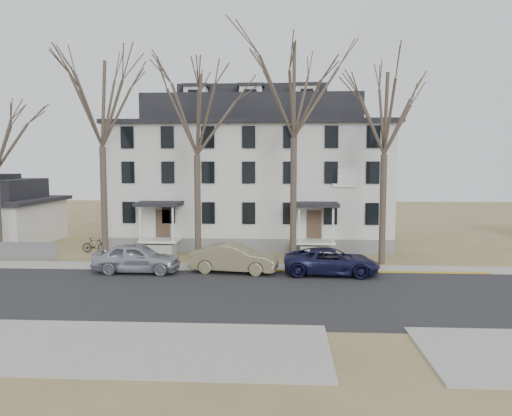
# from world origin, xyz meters

# --- Properties ---
(ground) EXTENTS (120.00, 120.00, 0.00)m
(ground) POSITION_xyz_m (0.00, 0.00, 0.00)
(ground) COLOR olive
(ground) RESTS_ON ground
(main_road) EXTENTS (120.00, 10.00, 0.04)m
(main_road) POSITION_xyz_m (0.00, 2.00, 0.00)
(main_road) COLOR #27272A
(main_road) RESTS_ON ground
(far_sidewalk) EXTENTS (120.00, 2.00, 0.08)m
(far_sidewalk) POSITION_xyz_m (0.00, 8.00, 0.00)
(far_sidewalk) COLOR #A09F97
(far_sidewalk) RESTS_ON ground
(near_sidewalk_left) EXTENTS (20.00, 5.00, 0.08)m
(near_sidewalk_left) POSITION_xyz_m (-8.00, -5.00, 0.00)
(near_sidewalk_left) COLOR #A09F97
(near_sidewalk_left) RESTS_ON ground
(yellow_curb) EXTENTS (14.00, 0.25, 0.06)m
(yellow_curb) POSITION_xyz_m (5.00, 7.10, 0.00)
(yellow_curb) COLOR gold
(yellow_curb) RESTS_ON ground
(boarding_house) EXTENTS (20.80, 12.36, 12.05)m
(boarding_house) POSITION_xyz_m (-2.00, 17.95, 5.38)
(boarding_house) COLOR slate
(boarding_house) RESTS_ON ground
(tree_far_left) EXTENTS (8.40, 8.40, 13.72)m
(tree_far_left) POSITION_xyz_m (-11.00, 9.80, 10.34)
(tree_far_left) COLOR #473B31
(tree_far_left) RESTS_ON ground
(tree_mid_left) EXTENTS (7.80, 7.80, 12.74)m
(tree_mid_left) POSITION_xyz_m (-5.00, 9.80, 9.60)
(tree_mid_left) COLOR #473B31
(tree_mid_left) RESTS_ON ground
(tree_center) EXTENTS (9.00, 9.00, 14.70)m
(tree_center) POSITION_xyz_m (1.00, 9.80, 11.08)
(tree_center) COLOR #473B31
(tree_center) RESTS_ON ground
(tree_mid_right) EXTENTS (7.80, 7.80, 12.74)m
(tree_mid_right) POSITION_xyz_m (6.50, 9.80, 9.60)
(tree_mid_right) COLOR #473B31
(tree_mid_right) RESTS_ON ground
(car_silver) EXTENTS (4.94, 2.07, 1.67)m
(car_silver) POSITION_xyz_m (-7.91, 6.35, 0.84)
(car_silver) COLOR #A2A8B2
(car_silver) RESTS_ON ground
(car_tan) EXTENTS (5.11, 2.36, 1.62)m
(car_tan) POSITION_xyz_m (-2.41, 6.71, 0.81)
(car_tan) COLOR #7D7753
(car_tan) RESTS_ON ground
(car_navy) EXTENTS (5.40, 2.68, 1.47)m
(car_navy) POSITION_xyz_m (3.09, 6.48, 0.74)
(car_navy) COLOR #16183A
(car_navy) RESTS_ON ground
(bicycle_left) EXTENTS (1.89, 0.97, 0.95)m
(bicycle_left) POSITION_xyz_m (-9.66, 10.79, 0.47)
(bicycle_left) COLOR black
(bicycle_left) RESTS_ON ground
(bicycle_right) EXTENTS (1.76, 0.63, 1.03)m
(bicycle_right) POSITION_xyz_m (-12.72, 12.44, 0.52)
(bicycle_right) COLOR black
(bicycle_right) RESTS_ON ground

